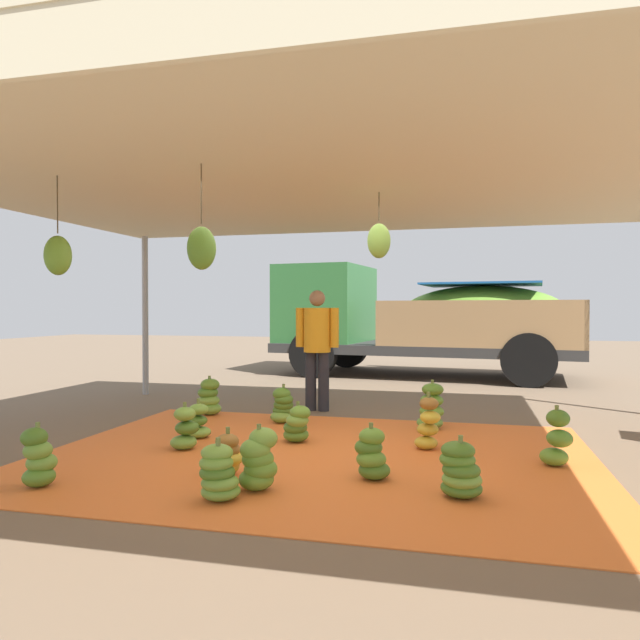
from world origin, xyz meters
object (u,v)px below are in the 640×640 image
at_px(banana_bunch_0, 283,406).
at_px(banana_bunch_13, 38,459).
at_px(banana_bunch_11, 431,408).
at_px(banana_bunch_12, 185,430).
at_px(banana_bunch_8, 198,422).
at_px(banana_bunch_10, 209,398).
at_px(banana_bunch_1, 557,440).
at_px(banana_bunch_9, 297,425).
at_px(banana_bunch_5, 227,455).
at_px(banana_bunch_6, 258,461).
at_px(banana_bunch_3, 372,455).
at_px(cargo_truck_main, 417,318).
at_px(banana_bunch_4, 428,425).
at_px(worker_0, 317,341).
at_px(banana_bunch_2, 218,474).
at_px(banana_bunch_7, 460,471).

bearing_deg(banana_bunch_0, banana_bunch_13, -110.27).
bearing_deg(banana_bunch_0, banana_bunch_11, 2.47).
bearing_deg(banana_bunch_0, banana_bunch_12, -108.88).
height_order(banana_bunch_8, banana_bunch_10, banana_bunch_10).
relative_size(banana_bunch_1, banana_bunch_9, 1.25).
height_order(banana_bunch_5, banana_bunch_11, banana_bunch_11).
height_order(banana_bunch_0, banana_bunch_6, banana_bunch_6).
bearing_deg(banana_bunch_3, banana_bunch_9, 131.14).
xyz_separation_m(banana_bunch_12, cargo_truck_main, (1.73, 7.32, 1.03)).
height_order(banana_bunch_8, cargo_truck_main, cargo_truck_main).
xyz_separation_m(banana_bunch_4, cargo_truck_main, (-0.67, 6.71, 0.99)).
bearing_deg(worker_0, banana_bunch_11, -29.21).
xyz_separation_m(banana_bunch_2, banana_bunch_12, (-0.98, 1.37, 0.01)).
bearing_deg(banana_bunch_2, banana_bunch_6, 55.19).
height_order(banana_bunch_4, banana_bunch_13, banana_bunch_4).
distance_m(banana_bunch_10, banana_bunch_12, 1.95).
relative_size(banana_bunch_9, cargo_truck_main, 0.07).
bearing_deg(banana_bunch_8, banana_bunch_12, -78.00).
bearing_deg(banana_bunch_6, banana_bunch_0, 103.76).
relative_size(banana_bunch_0, banana_bunch_2, 1.05).
relative_size(banana_bunch_7, banana_bunch_12, 0.97).
distance_m(banana_bunch_9, banana_bunch_10, 2.06).
bearing_deg(banana_bunch_10, banana_bunch_3, -42.85).
relative_size(banana_bunch_0, worker_0, 0.29).
distance_m(banana_bunch_11, banana_bunch_13, 4.24).
bearing_deg(banana_bunch_12, worker_0, 74.12).
bearing_deg(banana_bunch_3, banana_bunch_8, 152.99).
relative_size(banana_bunch_4, banana_bunch_6, 1.13).
relative_size(banana_bunch_5, banana_bunch_13, 0.79).
xyz_separation_m(banana_bunch_4, banana_bunch_12, (-2.40, -0.61, -0.04)).
bearing_deg(banana_bunch_12, banana_bunch_8, 102.00).
bearing_deg(banana_bunch_9, banana_bunch_8, -177.44).
height_order(banana_bunch_12, banana_bunch_13, banana_bunch_13).
xyz_separation_m(banana_bunch_3, banana_bunch_9, (-0.99, 1.13, -0.01)).
bearing_deg(banana_bunch_2, banana_bunch_9, 88.76).
bearing_deg(banana_bunch_11, banana_bunch_10, 176.06).
xyz_separation_m(banana_bunch_13, cargo_truck_main, (2.29, 8.74, 1.01)).
xyz_separation_m(banana_bunch_1, banana_bunch_10, (-4.17, 1.61, -0.01)).
xyz_separation_m(banana_bunch_10, banana_bunch_11, (2.96, -0.20, 0.02)).
relative_size(banana_bunch_5, cargo_truck_main, 0.06).
xyz_separation_m(banana_bunch_12, worker_0, (0.73, 2.57, 0.78)).
xyz_separation_m(banana_bunch_1, banana_bunch_8, (-3.68, 0.28, -0.06)).
distance_m(banana_bunch_6, banana_bunch_11, 2.97).
xyz_separation_m(banana_bunch_1, banana_bunch_3, (-1.57, -0.80, -0.04)).
height_order(banana_bunch_0, banana_bunch_10, banana_bunch_10).
bearing_deg(banana_bunch_6, banana_bunch_7, 7.52).
xyz_separation_m(banana_bunch_5, banana_bunch_10, (-1.37, 2.59, 0.06)).
bearing_deg(banana_bunch_10, banana_bunch_13, -89.53).
relative_size(banana_bunch_2, worker_0, 0.27).
relative_size(banana_bunch_7, cargo_truck_main, 0.07).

